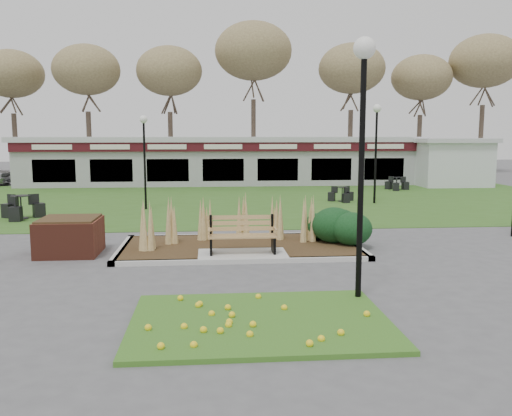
{
  "coord_description": "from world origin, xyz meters",
  "views": [
    {
      "loc": [
        -0.79,
        -13.05,
        3.08
      ],
      "look_at": [
        0.5,
        2.0,
        1.01
      ],
      "focal_mm": 38.0,
      "sensor_mm": 36.0,
      "label": 1
    }
  ],
  "objects": [
    {
      "name": "lawn",
      "position": [
        0.0,
        12.0,
        0.01
      ],
      "size": [
        34.0,
        16.0,
        0.02
      ],
      "primitive_type": "cube",
      "color": "#345D1D",
      "rests_on": "ground"
    },
    {
      "name": "lamp_post_near_right",
      "position": [
        1.93,
        -3.5,
        3.47
      ],
      "size": [
        0.4,
        0.4,
        4.76
      ],
      "color": "black",
      "rests_on": "ground"
    },
    {
      "name": "bistro_set_c",
      "position": [
        9.47,
        15.87,
        0.25
      ],
      "size": [
        1.23,
        1.32,
        0.71
      ],
      "color": "black",
      "rests_on": "ground"
    },
    {
      "name": "bistro_set_a",
      "position": [
        -7.64,
        7.09,
        0.3
      ],
      "size": [
        1.6,
        1.4,
        0.85
      ],
      "color": "black",
      "rests_on": "ground"
    },
    {
      "name": "brick_planter",
      "position": [
        -4.4,
        1.0,
        0.48
      ],
      "size": [
        1.5,
        1.5,
        0.95
      ],
      "color": "brown",
      "rests_on": "ground"
    },
    {
      "name": "tree_backdrop",
      "position": [
        0.0,
        28.0,
        8.36
      ],
      "size": [
        47.24,
        5.24,
        10.36
      ],
      "color": "#47382B",
      "rests_on": "ground"
    },
    {
      "name": "park_bench",
      "position": [
        0.0,
        0.25,
        0.59
      ],
      "size": [
        1.7,
        0.66,
        0.93
      ],
      "color": "#987045",
      "rests_on": "ground"
    },
    {
      "name": "ground",
      "position": [
        0.0,
        0.0,
        0.0
      ],
      "size": [
        100.0,
        100.0,
        0.0
      ],
      "primitive_type": "plane",
      "color": "#515154",
      "rests_on": "ground"
    },
    {
      "name": "service_hut",
      "position": [
        13.5,
        18.0,
        1.45
      ],
      "size": [
        4.4,
        3.4,
        2.83
      ],
      "color": "silver",
      "rests_on": "ground"
    },
    {
      "name": "lamp_post_far_left",
      "position": [
        -3.42,
        9.24,
        2.78
      ],
      "size": [
        0.32,
        0.32,
        3.82
      ],
      "color": "black",
      "rests_on": "ground"
    },
    {
      "name": "food_pavilion",
      "position": [
        0.0,
        19.96,
        1.48
      ],
      "size": [
        24.6,
        3.4,
        2.9
      ],
      "color": "#9A9A9D",
      "rests_on": "ground"
    },
    {
      "name": "lamp_post_far_right",
      "position": [
        6.52,
        10.35,
        3.18
      ],
      "size": [
        0.36,
        0.36,
        4.37
      ],
      "color": "black",
      "rests_on": "ground"
    },
    {
      "name": "bistro_set_b",
      "position": [
        5.22,
        11.06,
        0.24
      ],
      "size": [
        1.25,
        1.15,
        0.67
      ],
      "color": "black",
      "rests_on": "ground"
    },
    {
      "name": "planting_bed",
      "position": [
        1.27,
        1.35,
        0.37
      ],
      "size": [
        6.75,
        3.4,
        1.27
      ],
      "color": "#342314",
      "rests_on": "ground"
    },
    {
      "name": "flower_bed",
      "position": [
        0.0,
        -4.6,
        0.07
      ],
      "size": [
        4.2,
        3.0,
        0.16
      ],
      "color": "#38691E",
      "rests_on": "ground"
    }
  ]
}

